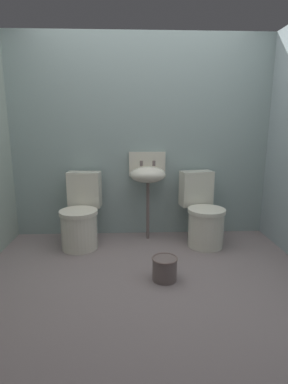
% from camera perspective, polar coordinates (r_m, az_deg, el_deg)
% --- Properties ---
extents(ground_plane, '(3.35, 2.61, 0.08)m').
position_cam_1_polar(ground_plane, '(2.75, 0.25, -16.55)').
color(ground_plane, gray).
extents(wall_back, '(3.35, 0.10, 2.28)m').
position_cam_1_polar(wall_back, '(3.55, -0.61, 10.10)').
color(wall_back, '#8FA4A2').
rests_on(wall_back, ground).
extents(toilet_left, '(0.44, 0.62, 0.78)m').
position_cam_1_polar(toilet_left, '(3.34, -11.83, -4.61)').
color(toilet_left, silver).
rests_on(toilet_left, ground).
extents(toilet_right, '(0.49, 0.65, 0.78)m').
position_cam_1_polar(toilet_right, '(3.39, 11.06, -4.34)').
color(toilet_right, silver).
rests_on(toilet_right, ground).
extents(sink, '(0.42, 0.35, 0.99)m').
position_cam_1_polar(sink, '(3.38, 0.72, 3.42)').
color(sink, '#6C5D5B').
rests_on(sink, ground).
extents(bucket, '(0.23, 0.23, 0.20)m').
position_cam_1_polar(bucket, '(2.65, 3.92, -14.14)').
color(bucket, '#6C5D5B').
rests_on(bucket, ground).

